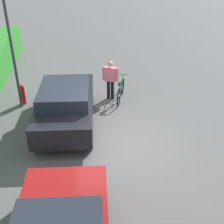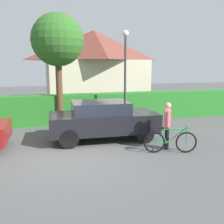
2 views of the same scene
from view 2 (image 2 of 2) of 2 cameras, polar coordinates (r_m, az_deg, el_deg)
The scene contains 9 objects.
ground_plane at distance 8.06m, azimuth -8.62°, elevation -9.76°, with size 60.00×60.00×0.00m, color #515151.
hedge_row at distance 12.55m, azimuth -11.77°, elevation 0.62°, with size 20.17×0.90×1.39m, color #287726.
house_distant at distance 18.14m, azimuth -4.01°, elevation 9.88°, with size 6.72×5.33×5.17m.
parked_car_far at distance 9.55m, azimuth -2.05°, elevation -1.66°, with size 4.06×1.99×1.45m.
bicycle at distance 8.39m, azimuth 12.90°, elevation -6.40°, with size 1.65×0.65×0.87m.
person_rider at distance 8.63m, azimuth 12.25°, elevation -2.24°, with size 0.37×0.59×1.57m.
street_lamp at distance 11.47m, azimuth 2.98°, elevation 10.30°, with size 0.28×0.28×4.28m.
tree_kerbside at distance 11.95m, azimuth -12.05°, elevation 15.25°, with size 2.33×2.33×5.05m.
fire_hydrant at distance 11.73m, azimuth 4.05°, elevation -1.25°, with size 0.20×0.20×0.81m.
Camera 2 is at (-0.98, -7.52, 2.73)m, focal length 40.93 mm.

